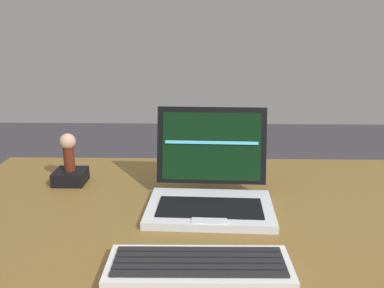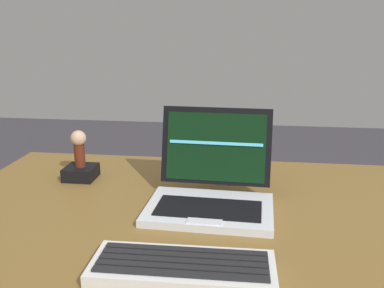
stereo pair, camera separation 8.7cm
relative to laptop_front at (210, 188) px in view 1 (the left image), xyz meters
name	(u,v)px [view 1 (the left image)]	position (x,y,z in m)	size (l,w,h in m)	color
desk	(248,273)	(0.08, -0.07, -0.16)	(1.34, 0.83, 0.72)	brown
laptop_front	(210,188)	(0.00, 0.00, 0.00)	(0.27, 0.24, 0.20)	silver
external_keyboard	(199,268)	(-0.02, -0.27, -0.03)	(0.29, 0.12, 0.03)	silver
figurine_stand	(71,177)	(-0.35, 0.13, -0.02)	(0.08, 0.08, 0.03)	black
figurine	(68,149)	(-0.35, 0.13, 0.05)	(0.04, 0.04, 0.09)	#562012
coffee_mug	(213,156)	(0.01, 0.22, 0.00)	(0.13, 0.08, 0.09)	teal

